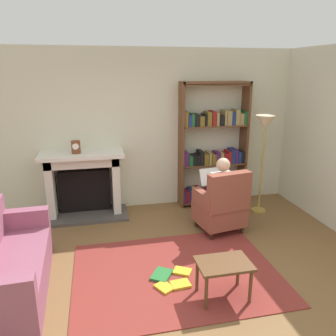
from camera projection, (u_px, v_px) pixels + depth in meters
name	position (u px, v px, depth m)	size (l,w,h in m)	color
ground	(182.00, 288.00, 3.73)	(14.00, 14.00, 0.00)	brown
back_wall	(145.00, 130.00, 5.75)	(5.60, 0.10, 2.70)	beige
side_wall_right	(332.00, 138.00, 5.07)	(0.10, 5.20, 2.70)	beige
area_rug	(176.00, 273.00, 4.01)	(2.40, 1.80, 0.01)	maroon
fireplace	(84.00, 182.00, 5.51)	(1.35, 0.64, 1.08)	#4C4742
mantel_clock	(76.00, 147.00, 5.23)	(0.14, 0.14, 0.20)	brown
bookshelf	(214.00, 149.00, 5.88)	(1.19, 0.32, 2.16)	brown
armchair_reading	(222.00, 205.00, 4.93)	(0.75, 0.72, 0.97)	#331E14
seated_reader	(218.00, 190.00, 4.98)	(0.42, 0.57, 1.14)	silver
sofa_floral	(5.00, 266.00, 3.59)	(0.79, 1.73, 0.85)	#914F66
side_table	(224.00, 268.00, 3.49)	(0.56, 0.39, 0.42)	brown
scattered_books	(171.00, 279.00, 3.87)	(0.54, 0.53, 0.03)	gold
floor_lamp	(265.00, 131.00, 5.40)	(0.32, 0.32, 1.65)	#B7933F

